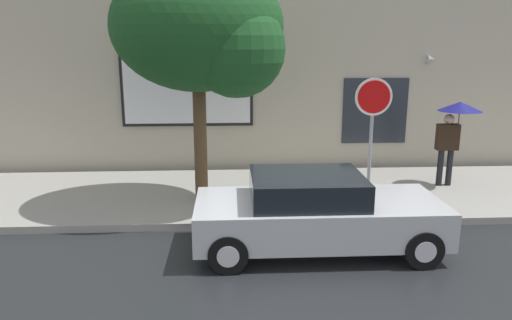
{
  "coord_description": "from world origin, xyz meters",
  "views": [
    {
      "loc": [
        -0.9,
        -7.82,
        3.56
      ],
      "look_at": [
        -0.38,
        1.8,
        1.2
      ],
      "focal_mm": 33.98,
      "sensor_mm": 36.0,
      "label": 1
    }
  ],
  "objects_px": {
    "stop_sign": "(372,117)",
    "parked_car": "(316,213)",
    "pedestrian_with_umbrella": "(455,120)",
    "fire_hydrant": "(282,186)",
    "street_tree": "(205,32)"
  },
  "relations": [
    {
      "from": "stop_sign",
      "to": "parked_car",
      "type": "bearing_deg",
      "value": -129.63
    },
    {
      "from": "parked_car",
      "to": "stop_sign",
      "type": "xyz_separation_m",
      "value": [
        1.42,
        1.71,
        1.39
      ]
    },
    {
      "from": "pedestrian_with_umbrella",
      "to": "stop_sign",
      "type": "xyz_separation_m",
      "value": [
        -2.46,
        -1.52,
        0.3
      ]
    },
    {
      "from": "fire_hydrant",
      "to": "parked_car",
      "type": "bearing_deg",
      "value": -80.28
    },
    {
      "from": "parked_car",
      "to": "stop_sign",
      "type": "height_order",
      "value": "stop_sign"
    },
    {
      "from": "fire_hydrant",
      "to": "pedestrian_with_umbrella",
      "type": "distance_m",
      "value": 4.56
    },
    {
      "from": "parked_car",
      "to": "stop_sign",
      "type": "bearing_deg",
      "value": 50.37
    },
    {
      "from": "parked_car",
      "to": "fire_hydrant",
      "type": "distance_m",
      "value": 2.13
    },
    {
      "from": "fire_hydrant",
      "to": "street_tree",
      "type": "xyz_separation_m",
      "value": [
        -1.58,
        0.16,
        3.23
      ]
    },
    {
      "from": "street_tree",
      "to": "pedestrian_with_umbrella",
      "type": "bearing_deg",
      "value": 9.51
    },
    {
      "from": "fire_hydrant",
      "to": "pedestrian_with_umbrella",
      "type": "relative_size",
      "value": 0.37
    },
    {
      "from": "parked_car",
      "to": "pedestrian_with_umbrella",
      "type": "xyz_separation_m",
      "value": [
        3.88,
        3.23,
        1.09
      ]
    },
    {
      "from": "parked_car",
      "to": "pedestrian_with_umbrella",
      "type": "height_order",
      "value": "pedestrian_with_umbrella"
    },
    {
      "from": "parked_car",
      "to": "fire_hydrant",
      "type": "relative_size",
      "value": 5.54
    },
    {
      "from": "pedestrian_with_umbrella",
      "to": "stop_sign",
      "type": "relative_size",
      "value": 0.75
    }
  ]
}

